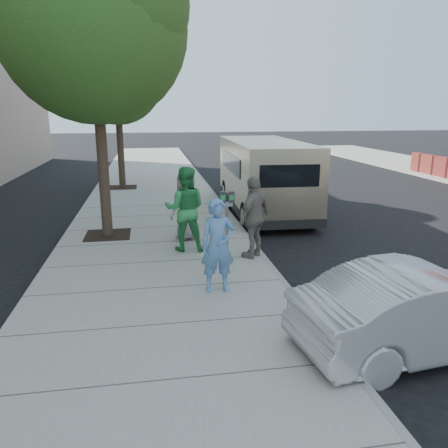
{
  "coord_description": "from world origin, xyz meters",
  "views": [
    {
      "loc": [
        -1.09,
        -9.4,
        3.47
      ],
      "look_at": [
        0.42,
        -0.53,
        1.1
      ],
      "focal_mm": 35.0,
      "sensor_mm": 36.0,
      "label": 1
    }
  ],
  "objects": [
    {
      "name": "tree_far",
      "position": [
        -2.25,
        10.0,
        4.88
      ],
      "size": [
        3.92,
        3.8,
        6.49
      ],
      "color": "black",
      "rests_on": "sidewalk"
    },
    {
      "name": "sidewalk",
      "position": [
        -1.0,
        0.0,
        0.07
      ],
      "size": [
        5.0,
        60.0,
        0.15
      ],
      "primitive_type": "cube",
      "color": "gray",
      "rests_on": "ground"
    },
    {
      "name": "ground",
      "position": [
        0.0,
        0.0,
        0.0
      ],
      "size": [
        120.0,
        120.0,
        0.0
      ],
      "primitive_type": "plane",
      "color": "black",
      "rests_on": "ground"
    },
    {
      "name": "person_striped_polo",
      "position": [
        1.2,
        -0.01,
        1.09
      ],
      "size": [
        1.1,
        1.1,
        1.88
      ],
      "primitive_type": "imported",
      "rotation": [
        0.0,
        0.0,
        3.93
      ],
      "color": "gray",
      "rests_on": "sidewalk"
    },
    {
      "name": "parking_meter",
      "position": [
        0.54,
        -0.18,
        1.3
      ],
      "size": [
        0.33,
        0.13,
        1.58
      ],
      "rotation": [
        0.0,
        0.0,
        -0.05
      ],
      "color": "gray",
      "rests_on": "sidewalk"
    },
    {
      "name": "van",
      "position": [
        2.72,
        4.97,
        1.3
      ],
      "size": [
        2.42,
        6.68,
        2.45
      ],
      "rotation": [
        0.0,
        0.0,
        -0.03
      ],
      "color": "#C6B38E",
      "rests_on": "ground"
    },
    {
      "name": "tree_near",
      "position": [
        -2.25,
        2.4,
        5.55
      ],
      "size": [
        4.62,
        4.6,
        7.53
      ],
      "color": "black",
      "rests_on": "sidewalk"
    },
    {
      "name": "curb_face",
      "position": [
        1.44,
        0.0,
        0.07
      ],
      "size": [
        0.12,
        60.0,
        0.16
      ],
      "primitive_type": "cube",
      "color": "gray",
      "rests_on": "ground"
    },
    {
      "name": "person_gray_shirt",
      "position": [
        -0.2,
        1.68,
        1.04
      ],
      "size": [
        1.04,
        0.93,
        1.78
      ],
      "primitive_type": "imported",
      "rotation": [
        0.0,
        0.0,
        3.68
      ],
      "color": "#959496",
      "rests_on": "sidewalk"
    },
    {
      "name": "sedan",
      "position": [
        2.79,
        -4.16,
        0.65
      ],
      "size": [
        4.11,
        1.88,
        1.31
      ],
      "primitive_type": "imported",
      "rotation": [
        0.0,
        0.0,
        1.7
      ],
      "color": "#B3B4BB",
      "rests_on": "ground"
    },
    {
      "name": "person_officer",
      "position": [
        0.08,
        -1.81,
        1.03
      ],
      "size": [
        0.65,
        0.44,
        1.76
      ],
      "primitive_type": "imported",
      "rotation": [
        0.0,
        0.0,
        0.03
      ],
      "color": "#5A8ABF",
      "rests_on": "sidewalk"
    },
    {
      "name": "person_green_shirt",
      "position": [
        -0.3,
        0.77,
        1.16
      ],
      "size": [
        1.1,
        0.92,
        2.03
      ],
      "primitive_type": "imported",
      "rotation": [
        0.0,
        0.0,
        2.98
      ],
      "color": "#309249",
      "rests_on": "sidewalk"
    }
  ]
}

